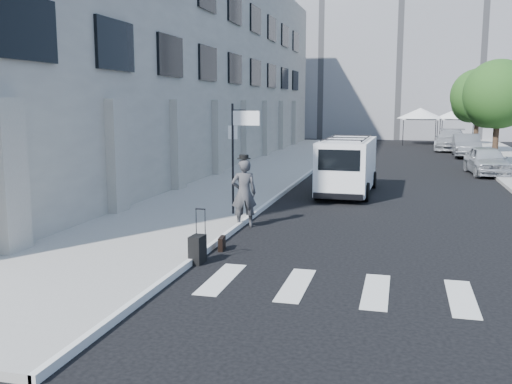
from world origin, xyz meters
The scene contains 16 objects.
ground centered at (0.00, 0.00, 0.00)m, with size 120.00×120.00×0.00m, color black.
sidewalk_left centered at (-4.25, 16.00, 0.07)m, with size 4.50×48.00×0.15m, color gray.
building_left centered at (-11.50, 18.00, 6.00)m, with size 10.00×44.00×12.00m, color gray.
building_far centered at (2.00, 50.00, 12.50)m, with size 22.00×12.00×25.00m, color slate.
sign_pole centered at (-2.36, 3.20, 2.65)m, with size 1.03×0.07×3.50m.
tree_near centered at (7.50, 20.15, 3.97)m, with size 3.80×3.83×6.03m.
tree_far centered at (7.50, 29.15, 3.97)m, with size 3.80×3.83×6.03m.
tent_left centered at (4.00, 38.00, 2.71)m, with size 4.00×4.00×3.20m.
tent_right centered at (7.20, 38.50, 2.71)m, with size 4.00×4.00×3.20m.
businessman centered at (-1.90, 2.00, 1.02)m, with size 0.75×0.49×2.05m, color #3E3E41.
briefcase centered at (-1.72, -0.72, 0.17)m, with size 0.12×0.44×0.34m, color black.
suitcase centered at (-1.90, -2.00, 0.33)m, with size 0.31×0.47×1.26m.
cargo_van centered at (0.46, 9.33, 1.14)m, with size 2.18×5.87×2.20m.
parked_car_a centered at (6.80, 17.04, 0.74)m, with size 1.74×4.33×1.48m, color #ACAFB4.
parked_car_b centered at (6.80, 27.07, 0.78)m, with size 1.65×4.72×1.56m, color #595D61.
parked_car_c centered at (6.21, 32.42, 0.81)m, with size 2.28×5.60×1.63m, color #A4A7AC.
Camera 1 is at (2.60, -14.04, 3.69)m, focal length 40.00 mm.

